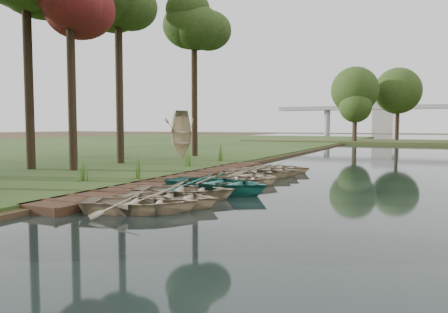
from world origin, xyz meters
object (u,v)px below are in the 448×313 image
at_px(rowboat_0, 140,200).
at_px(stored_rowboat, 181,155).
at_px(rowboat_1, 170,195).
at_px(boardwalk, 182,180).
at_px(rowboat_2, 184,188).

bearing_deg(rowboat_0, stored_rowboat, 2.13).
bearing_deg(rowboat_1, stored_rowboat, 21.52).
bearing_deg(rowboat_1, rowboat_0, 159.59).
height_order(boardwalk, stored_rowboat, stored_rowboat).
relative_size(rowboat_1, rowboat_2, 0.93).
height_order(rowboat_0, stored_rowboat, stored_rowboat).
distance_m(boardwalk, rowboat_2, 4.55).
relative_size(rowboat_1, stored_rowboat, 0.99).
distance_m(boardwalk, rowboat_1, 5.87).
bearing_deg(rowboat_1, rowboat_2, 3.41).
xyz_separation_m(boardwalk, stored_rowboat, (-4.70, 7.90, 0.48)).
xyz_separation_m(rowboat_1, rowboat_2, (-0.27, 1.37, 0.03)).
bearing_deg(stored_rowboat, rowboat_0, -128.74).
relative_size(boardwalk, rowboat_2, 4.65).
bearing_deg(rowboat_2, stored_rowboat, 12.60).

